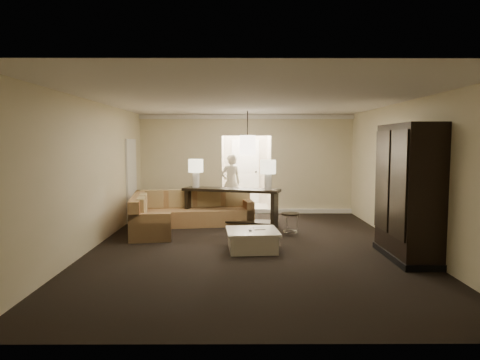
{
  "coord_description": "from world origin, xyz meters",
  "views": [
    {
      "loc": [
        -0.23,
        -8.1,
        2.01
      ],
      "look_at": [
        -0.19,
        1.2,
        1.19
      ],
      "focal_mm": 32.0,
      "sensor_mm": 36.0,
      "label": 1
    }
  ],
  "objects_px": {
    "drink_table": "(290,219)",
    "person": "(231,180)",
    "coffee_table": "(252,240)",
    "armoire": "(408,195)",
    "sectional_sofa": "(181,214)",
    "console_table": "(231,204)"
  },
  "relations": [
    {
      "from": "drink_table",
      "to": "sectional_sofa",
      "type": "bearing_deg",
      "value": 161.42
    },
    {
      "from": "sectional_sofa",
      "to": "person",
      "type": "relative_size",
      "value": 1.59
    },
    {
      "from": "sectional_sofa",
      "to": "coffee_table",
      "type": "xyz_separation_m",
      "value": [
        1.62,
        -2.1,
        -0.14
      ]
    },
    {
      "from": "armoire",
      "to": "person",
      "type": "bearing_deg",
      "value": 121.43
    },
    {
      "from": "sectional_sofa",
      "to": "drink_table",
      "type": "relative_size",
      "value": 6.0
    },
    {
      "from": "coffee_table",
      "to": "armoire",
      "type": "xyz_separation_m",
      "value": [
        2.66,
        -0.58,
        0.92
      ]
    },
    {
      "from": "coffee_table",
      "to": "armoire",
      "type": "height_order",
      "value": "armoire"
    },
    {
      "from": "drink_table",
      "to": "person",
      "type": "distance_m",
      "value": 3.6
    },
    {
      "from": "coffee_table",
      "to": "armoire",
      "type": "bearing_deg",
      "value": -12.38
    },
    {
      "from": "coffee_table",
      "to": "console_table",
      "type": "xyz_separation_m",
      "value": [
        -0.44,
        2.35,
        0.34
      ]
    },
    {
      "from": "coffee_table",
      "to": "drink_table",
      "type": "relative_size",
      "value": 2.09
    },
    {
      "from": "console_table",
      "to": "armoire",
      "type": "height_order",
      "value": "armoire"
    },
    {
      "from": "console_table",
      "to": "person",
      "type": "distance_m",
      "value": 2.23
    },
    {
      "from": "sectional_sofa",
      "to": "armoire",
      "type": "bearing_deg",
      "value": -41.05
    },
    {
      "from": "coffee_table",
      "to": "person",
      "type": "relative_size",
      "value": 0.55
    },
    {
      "from": "sectional_sofa",
      "to": "console_table",
      "type": "distance_m",
      "value": 1.22
    },
    {
      "from": "sectional_sofa",
      "to": "person",
      "type": "distance_m",
      "value": 2.77
    },
    {
      "from": "coffee_table",
      "to": "console_table",
      "type": "height_order",
      "value": "console_table"
    },
    {
      "from": "armoire",
      "to": "drink_table",
      "type": "xyz_separation_m",
      "value": [
        -1.8,
        1.85,
        -0.76
      ]
    },
    {
      "from": "sectional_sofa",
      "to": "armoire",
      "type": "distance_m",
      "value": 5.11
    },
    {
      "from": "armoire",
      "to": "coffee_table",
      "type": "bearing_deg",
      "value": 167.62
    },
    {
      "from": "coffee_table",
      "to": "armoire",
      "type": "distance_m",
      "value": 2.87
    }
  ]
}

